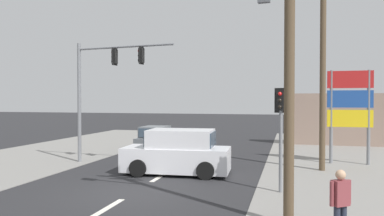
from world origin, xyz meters
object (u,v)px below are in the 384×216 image
(utility_pole_midground_right, at_px, (320,40))
(pedestrian_at_kerb, at_px, (340,202))
(utility_pole_foreground_right, at_px, (284,35))
(traffic_signal_mast, at_px, (101,80))
(pedestal_signal_right_kerb, at_px, (281,122))
(shopping_plaza_sign, at_px, (350,103))
(hatchback_receding_far, at_px, (156,139))
(suv_oncoming_near, at_px, (178,153))

(utility_pole_midground_right, height_order, pedestrian_at_kerb, utility_pole_midground_right)
(utility_pole_foreground_right, distance_m, pedestrian_at_kerb, 4.16)
(traffic_signal_mast, height_order, pedestal_signal_right_kerb, traffic_signal_mast)
(pedestal_signal_right_kerb, bearing_deg, shopping_plaza_sign, 64.65)
(utility_pole_foreground_right, bearing_deg, utility_pole_midground_right, 79.55)
(utility_pole_foreground_right, relative_size, traffic_signal_mast, 1.47)
(utility_pole_midground_right, xyz_separation_m, traffic_signal_mast, (-10.28, -0.79, -1.65))
(pedestal_signal_right_kerb, relative_size, hatchback_receding_far, 0.98)
(shopping_plaza_sign, relative_size, hatchback_receding_far, 1.26)
(pedestal_signal_right_kerb, bearing_deg, traffic_signal_mast, 156.85)
(traffic_signal_mast, height_order, suv_oncoming_near, traffic_signal_mast)
(utility_pole_foreground_right, height_order, pedestal_signal_right_kerb, utility_pole_foreground_right)
(utility_pole_foreground_right, height_order, shopping_plaza_sign, utility_pole_foreground_right)
(traffic_signal_mast, bearing_deg, shopping_plaza_sign, 13.66)
(traffic_signal_mast, bearing_deg, pedestal_signal_right_kerb, -23.15)
(traffic_signal_mast, relative_size, shopping_plaza_sign, 1.30)
(utility_pole_foreground_right, xyz_separation_m, pedestrian_at_kerb, (1.25, -0.94, -3.85))
(utility_pole_foreground_right, distance_m, suv_oncoming_near, 8.10)
(utility_pole_midground_right, relative_size, suv_oncoming_near, 2.34)
(utility_pole_foreground_right, xyz_separation_m, utility_pole_midground_right, (1.45, 7.83, 1.02))
(pedestrian_at_kerb, bearing_deg, suv_oncoming_near, 131.30)
(hatchback_receding_far, bearing_deg, pedestal_signal_right_kerb, -48.81)
(utility_pole_midground_right, height_order, suv_oncoming_near, utility_pole_midground_right)
(suv_oncoming_near, height_order, hatchback_receding_far, suv_oncoming_near)
(utility_pole_foreground_right, bearing_deg, shopping_plaza_sign, 73.17)
(traffic_signal_mast, distance_m, pedestrian_at_kerb, 13.26)
(utility_pole_midground_right, relative_size, traffic_signal_mast, 1.81)
(utility_pole_midground_right, xyz_separation_m, shopping_plaza_sign, (1.55, 2.09, -2.81))
(hatchback_receding_far, bearing_deg, suv_oncoming_near, -62.82)
(pedestrian_at_kerb, bearing_deg, utility_pole_midground_right, 88.70)
(utility_pole_foreground_right, bearing_deg, hatchback_receding_far, 122.86)
(pedestrian_at_kerb, bearing_deg, traffic_signal_mast, 141.65)
(utility_pole_midground_right, xyz_separation_m, pedestal_signal_right_kerb, (-1.57, -4.51, -3.38))
(shopping_plaza_sign, bearing_deg, pedestal_signal_right_kerb, -115.35)
(utility_pole_midground_right, height_order, shopping_plaza_sign, utility_pole_midground_right)
(utility_pole_foreground_right, relative_size, utility_pole_midground_right, 0.82)
(suv_oncoming_near, relative_size, hatchback_receding_far, 1.27)
(utility_pole_foreground_right, relative_size, pedestal_signal_right_kerb, 2.48)
(pedestal_signal_right_kerb, bearing_deg, utility_pole_midground_right, 70.78)
(utility_pole_foreground_right, xyz_separation_m, suv_oncoming_near, (-4.45, 5.54, -3.89))
(hatchback_receding_far, distance_m, pedestrian_at_kerb, 15.88)
(suv_oncoming_near, height_order, pedestrian_at_kerb, suv_oncoming_near)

